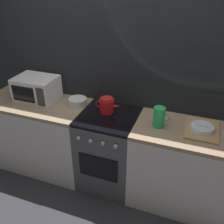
% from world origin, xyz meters
% --- Properties ---
extents(ground_plane, '(8.00, 8.00, 0.00)m').
position_xyz_m(ground_plane, '(0.00, 0.00, 0.00)').
color(ground_plane, '#2D2D33').
extents(back_wall, '(3.60, 0.05, 2.40)m').
position_xyz_m(back_wall, '(0.00, 0.32, 1.20)').
color(back_wall, gray).
rests_on(back_wall, ground_plane).
extents(counter_left, '(1.20, 0.60, 0.90)m').
position_xyz_m(counter_left, '(-0.90, 0.00, 0.45)').
color(counter_left, silver).
rests_on(counter_left, ground_plane).
extents(stove_unit, '(0.60, 0.63, 0.90)m').
position_xyz_m(stove_unit, '(-0.00, -0.00, 0.45)').
color(stove_unit, '#4C4C51').
rests_on(stove_unit, ground_plane).
extents(counter_right, '(1.20, 0.60, 0.90)m').
position_xyz_m(counter_right, '(0.90, 0.00, 0.45)').
color(counter_right, silver).
rests_on(counter_right, ground_plane).
extents(microwave, '(0.46, 0.35, 0.27)m').
position_xyz_m(microwave, '(-0.89, 0.07, 1.04)').
color(microwave, white).
rests_on(microwave, counter_left).
extents(kettle, '(0.28, 0.15, 0.17)m').
position_xyz_m(kettle, '(-0.04, 0.06, 0.98)').
color(kettle, red).
rests_on(kettle, stove_unit).
extents(mixing_bowl, '(0.20, 0.20, 0.08)m').
position_xyz_m(mixing_bowl, '(-0.40, 0.10, 0.94)').
color(mixing_bowl, silver).
rests_on(mixing_bowl, counter_left).
extents(pitcher, '(0.16, 0.11, 0.20)m').
position_xyz_m(pitcher, '(0.52, -0.02, 1.00)').
color(pitcher, green).
rests_on(pitcher, counter_right).
extents(dish_pile, '(0.30, 0.40, 0.07)m').
position_xyz_m(dish_pile, '(0.92, 0.04, 0.92)').
color(dish_pile, tan).
rests_on(dish_pile, counter_right).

